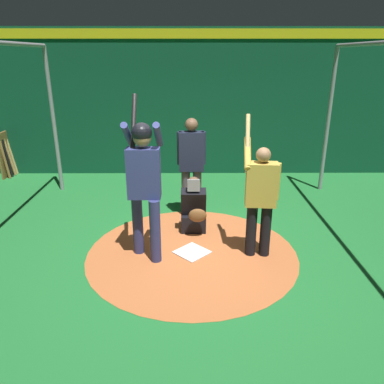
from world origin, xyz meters
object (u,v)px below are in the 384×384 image
object	(u,v)px
batter	(144,178)
catcher	(194,210)
visitor	(260,195)
bat_rack	(7,155)
umpire	(191,162)
home_plate	(192,252)

from	to	relation	value
batter	catcher	bearing A→B (deg)	140.88
visitor	bat_rack	bearing A→B (deg)	-120.55
umpire	home_plate	bearing A→B (deg)	0.06
home_plate	visitor	size ratio (longest dim) A/B	0.21
home_plate	umpire	xyz separation A→B (m)	(-1.38, -0.00, 0.97)
umpire	visitor	bearing A→B (deg)	33.62
bat_rack	umpire	bearing A→B (deg)	61.31
home_plate	umpire	world-z (taller)	umpire
home_plate	visitor	world-z (taller)	visitor
home_plate	batter	xyz separation A→B (m)	(0.08, -0.64, 1.18)
catcher	visitor	world-z (taller)	visitor
catcher	bat_rack	bearing A→B (deg)	-124.46
bat_rack	visitor	bearing A→B (deg)	54.34
bat_rack	catcher	bearing A→B (deg)	55.54
home_plate	batter	world-z (taller)	batter
batter	catcher	world-z (taller)	batter
umpire	bat_rack	size ratio (longest dim) A/B	1.66
home_plate	batter	distance (m)	1.34
batter	bat_rack	size ratio (longest dim) A/B	2.13
visitor	catcher	bearing A→B (deg)	-125.87
umpire	visitor	xyz separation A→B (m)	(1.41, 0.94, -0.07)
batter	bat_rack	bearing A→B (deg)	-136.06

